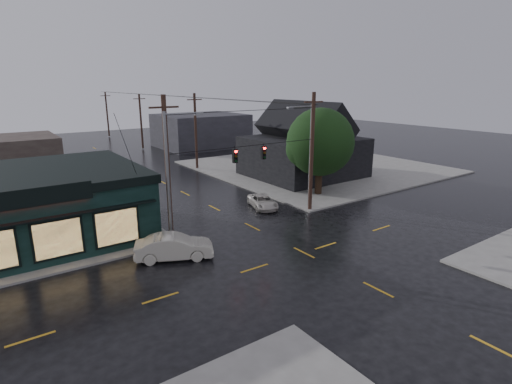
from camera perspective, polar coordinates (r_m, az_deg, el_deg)
ground_plane at (r=26.88m, az=6.86°, el=-8.60°), size 160.00×160.00×0.00m
sidewalk_ne at (r=53.96m, az=8.50°, el=3.62°), size 28.00×28.00×0.15m
pizza_shop at (r=32.16m, az=-30.98°, el=-1.87°), size 16.30×12.34×4.90m
ne_building at (r=47.70m, az=6.81°, el=7.52°), size 12.60×11.60×8.75m
corner_tree at (r=39.45m, az=9.16°, el=7.04°), size 6.60×6.60×8.47m
utility_pole_nw at (r=28.73m, az=-11.91°, el=-7.21°), size 2.00×0.32×10.15m
utility_pole_ne at (r=35.48m, az=7.67°, el=-2.63°), size 2.00×0.32×10.15m
utility_pole_far_a at (r=52.71m, az=-8.39°, el=3.26°), size 2.00×0.32×9.65m
utility_pole_far_b at (r=70.86m, az=-15.83°, el=5.92°), size 2.00×0.32×9.15m
utility_pole_far_c at (r=89.81m, az=-20.22°, el=7.43°), size 2.00×0.32×9.15m
span_signal_assembly at (r=30.20m, az=-0.95°, el=5.50°), size 13.00×0.48×1.23m
streetlight_nw at (r=28.03m, az=-11.90°, el=-7.80°), size 5.40×0.30×9.15m
streetlight_ne at (r=36.29m, az=7.50°, el=-2.21°), size 5.40×0.30×9.15m
bg_building_west at (r=58.78m, az=-32.34°, el=4.48°), size 12.00×10.00×4.40m
bg_building_east at (r=71.50m, az=-7.92°, el=8.70°), size 14.00×12.00×5.60m
sedan_cream at (r=26.05m, az=-11.61°, el=-7.69°), size 5.15×3.58×1.61m
suv_silver at (r=35.78m, az=0.95°, el=-1.38°), size 3.05×4.50×1.14m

